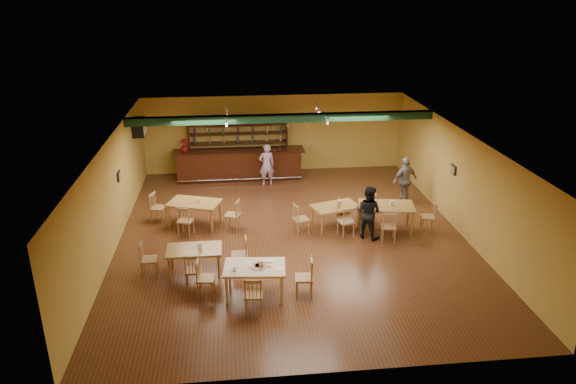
{
  "coord_description": "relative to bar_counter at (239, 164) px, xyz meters",
  "views": [
    {
      "loc": [
        -1.64,
        -14.09,
        6.91
      ],
      "look_at": [
        -0.05,
        0.6,
        1.15
      ],
      "focal_mm": 33.23,
      "sensor_mm": 36.0,
      "label": 1
    }
  ],
  "objects": [
    {
      "name": "dining_table_b",
      "position": [
        2.79,
        -4.67,
        -0.22
      ],
      "size": [
        1.57,
        1.2,
        0.69
      ],
      "primitive_type": "cube",
      "rotation": [
        0.0,
        0.0,
        0.3
      ],
      "color": "olive",
      "rests_on": "ground"
    },
    {
      "name": "patron_right_b",
      "position": [
        5.46,
        -3.05,
        0.24
      ],
      "size": [
        1.02,
        0.7,
        1.61
      ],
      "primitive_type": "imported",
      "rotation": [
        0.0,
        0.0,
        3.5
      ],
      "color": "gray",
      "rests_on": "ground"
    },
    {
      "name": "poinsettia",
      "position": [
        -2.01,
        0.0,
        0.8
      ],
      "size": [
        0.34,
        0.34,
        0.48
      ],
      "primitive_type": "imported",
      "rotation": [
        0.0,
        0.0,
        0.35
      ],
      "color": "maroon",
      "rests_on": "bar_counter"
    },
    {
      "name": "ac_unit",
      "position": [
        -3.39,
        -0.95,
        1.79
      ],
      "size": [
        0.34,
        0.7,
        0.48
      ],
      "primitive_type": "cube",
      "color": "white",
      "rests_on": "wall_left"
    },
    {
      "name": "track_rail_left",
      "position": [
        -0.39,
        -1.75,
        2.38
      ],
      "size": [
        0.05,
        2.5,
        0.05
      ],
      "primitive_type": "cube",
      "color": "white",
      "rests_on": "ceiling"
    },
    {
      "name": "back_bar_hutch",
      "position": [
        0.0,
        0.63,
        0.57
      ],
      "size": [
        3.8,
        0.4,
        2.28
      ],
      "primitive_type": "cube",
      "color": "black",
      "rests_on": "ground"
    },
    {
      "name": "bar_counter",
      "position": [
        0.0,
        0.0,
        0.0
      ],
      "size": [
        4.92,
        0.85,
        1.13
      ],
      "primitive_type": "cube",
      "color": "black",
      "rests_on": "ground"
    },
    {
      "name": "floor",
      "position": [
        1.41,
        -5.15,
        -0.56
      ],
      "size": [
        12.0,
        12.0,
        0.0
      ],
      "primitive_type": "plane",
      "color": "#4F2F16",
      "rests_on": "ground"
    },
    {
      "name": "track_rail_right",
      "position": [
        2.81,
        -1.75,
        2.38
      ],
      "size": [
        0.05,
        2.5,
        0.05
      ],
      "primitive_type": "cube",
      "color": "white",
      "rests_on": "ceiling"
    },
    {
      "name": "dining_table_c",
      "position": [
        -1.29,
        -7.05,
        -0.22
      ],
      "size": [
        1.38,
        0.83,
        0.69
      ],
      "primitive_type": "cube",
      "rotation": [
        0.0,
        0.0,
        0.0
      ],
      "color": "olive",
      "rests_on": "ground"
    },
    {
      "name": "picture_left",
      "position": [
        -3.56,
        -4.15,
        1.14
      ],
      "size": [
        0.04,
        0.34,
        0.28
      ],
      "primitive_type": "cube",
      "color": "black",
      "rests_on": "wall_left"
    },
    {
      "name": "pizza_tray",
      "position": [
        0.28,
        -8.26,
        0.21
      ],
      "size": [
        0.53,
        0.53,
        0.01
      ],
      "primitive_type": "cylinder",
      "rotation": [
        0.0,
        0.0,
        -0.43
      ],
      "color": "silver",
      "rests_on": "near_table"
    },
    {
      "name": "ceiling_beam",
      "position": [
        1.41,
        -2.35,
        2.31
      ],
      "size": [
        10.0,
        0.3,
        0.25
      ],
      "primitive_type": "cube",
      "color": "black",
      "rests_on": "ceiling"
    },
    {
      "name": "side_plate",
      "position": [
        0.74,
        -8.46,
        0.21
      ],
      "size": [
        0.24,
        0.24,
        0.01
      ],
      "primitive_type": "cylinder",
      "rotation": [
        0.0,
        0.0,
        -0.09
      ],
      "color": "white",
      "rests_on": "near_table"
    },
    {
      "name": "dining_table_a",
      "position": [
        -1.45,
        -4.08,
        -0.18
      ],
      "size": [
        1.74,
        1.37,
        0.76
      ],
      "primitive_type": "cube",
      "rotation": [
        0.0,
        0.0,
        -0.34
      ],
      "color": "olive",
      "rests_on": "ground"
    },
    {
      "name": "picture_right",
      "position": [
        6.38,
        -4.65,
        1.14
      ],
      "size": [
        0.04,
        0.34,
        0.28
      ],
      "primitive_type": "cube",
      "color": "black",
      "rests_on": "wall_right"
    },
    {
      "name": "patron_bar",
      "position": [
        0.98,
        -0.83,
        0.22
      ],
      "size": [
        0.62,
        0.45,
        1.57
      ],
      "primitive_type": "imported",
      "rotation": [
        0.0,
        0.0,
        3.28
      ],
      "color": "#9D54B6",
      "rests_on": "ground"
    },
    {
      "name": "patron_right_a",
      "position": [
        3.59,
        -5.47,
        0.23
      ],
      "size": [
        0.98,
        0.95,
        1.59
      ],
      "primitive_type": "imported",
      "rotation": [
        0.0,
        0.0,
        2.46
      ],
      "color": "black",
      "rests_on": "ground"
    },
    {
      "name": "pizza_server",
      "position": [
        0.43,
        -8.2,
        0.22
      ],
      "size": [
        0.28,
        0.3,
        0.0
      ],
      "primitive_type": "cube",
      "rotation": [
        0.0,
        0.0,
        -0.87
      ],
      "color": "silver",
      "rests_on": "pizza_tray"
    },
    {
      "name": "near_table",
      "position": [
        0.18,
        -8.26,
        -0.18
      ],
      "size": [
        1.51,
        1.05,
        0.77
      ],
      "primitive_type": "cube",
      "rotation": [
        0.0,
        0.0,
        -0.09
      ],
      "color": "beige",
      "rests_on": "ground"
    },
    {
      "name": "dining_table_d",
      "position": [
        4.26,
        -5.05,
        -0.16
      ],
      "size": [
        1.75,
        1.22,
        0.8
      ],
      "primitive_type": "cube",
      "rotation": [
        0.0,
        0.0,
        -0.17
      ],
      "color": "olive",
      "rests_on": "ground"
    },
    {
      "name": "parmesan_shaker",
      "position": [
        -0.28,
        -8.41,
        0.26
      ],
      "size": [
        0.08,
        0.08,
        0.11
      ],
      "primitive_type": "cylinder",
      "rotation": [
        0.0,
        0.0,
        -0.09
      ],
      "color": "#EAE5C6",
      "rests_on": "near_table"
    },
    {
      "name": "napkin_stack",
      "position": [
        0.53,
        -8.05,
        0.22
      ],
      "size": [
        0.24,
        0.21,
        0.03
      ],
      "primitive_type": "cube",
      "rotation": [
        0.0,
        0.0,
        -0.35
      ],
      "color": "white",
      "rests_on": "near_table"
    }
  ]
}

